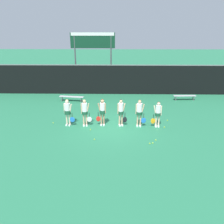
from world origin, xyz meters
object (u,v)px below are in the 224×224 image
(tennis_ball_7, at_px, (95,139))
(player_0, at_px, (68,110))
(tennis_ball_8, at_px, (90,130))
(bench_far, at_px, (185,96))
(tennis_ball_6, at_px, (153,143))
(player_4, at_px, (139,111))
(tennis_ball_4, at_px, (150,143))
(bench_courtside, at_px, (72,97))
(player_2, at_px, (102,110))
(player_1, at_px, (85,111))
(tennis_ball_1, at_px, (53,123))
(tennis_ball_2, at_px, (156,140))
(player_5, at_px, (158,112))
(tennis_ball_3, at_px, (72,121))
(scoreboard, at_px, (93,45))
(tennis_ball_0, at_px, (164,127))
(tennis_ball_5, at_px, (167,120))
(player_3, at_px, (121,111))

(tennis_ball_7, bearing_deg, player_0, 133.09)
(tennis_ball_8, bearing_deg, bench_far, 40.50)
(tennis_ball_6, bearing_deg, player_4, 102.88)
(tennis_ball_7, bearing_deg, tennis_ball_4, -8.02)
(bench_courtside, xyz_separation_m, player_2, (3.02, -5.18, 0.65))
(player_1, relative_size, tennis_ball_1, 26.07)
(bench_courtside, distance_m, tennis_ball_2, 9.51)
(player_0, relative_size, player_5, 1.05)
(player_2, distance_m, player_4, 2.35)
(tennis_ball_2, height_order, tennis_ball_3, same)
(scoreboard, distance_m, tennis_ball_8, 10.79)
(bench_courtside, height_order, tennis_ball_0, bench_courtside)
(bench_courtside, bearing_deg, tennis_ball_8, -60.87)
(player_2, height_order, tennis_ball_3, player_2)
(scoreboard, xyz_separation_m, bench_far, (8.38, -3.26, -4.13))
(tennis_ball_4, relative_size, tennis_ball_7, 1.03)
(player_0, height_order, tennis_ball_8, player_0)
(tennis_ball_2, bearing_deg, tennis_ball_7, 179.83)
(tennis_ball_1, distance_m, tennis_ball_7, 3.77)
(tennis_ball_2, xyz_separation_m, tennis_ball_6, (-0.23, -0.36, 0.00))
(player_2, bearing_deg, bench_far, 42.29)
(tennis_ball_3, xyz_separation_m, tennis_ball_4, (4.84, -3.05, 0.00))
(tennis_ball_2, relative_size, tennis_ball_6, 0.94)
(tennis_ball_0, bearing_deg, player_2, 175.38)
(tennis_ball_0, bearing_deg, bench_far, 63.59)
(tennis_ball_4, height_order, tennis_ball_8, same)
(bench_courtside, height_order, player_2, player_2)
(tennis_ball_1, relative_size, tennis_ball_8, 1.00)
(tennis_ball_4, bearing_deg, tennis_ball_3, 147.77)
(player_1, relative_size, tennis_ball_7, 27.15)
(player_2, bearing_deg, tennis_ball_3, 168.55)
(tennis_ball_3, bearing_deg, player_1, -32.51)
(player_1, bearing_deg, tennis_ball_1, 164.93)
(player_5, distance_m, tennis_ball_3, 5.74)
(player_4, bearing_deg, player_1, -175.54)
(player_1, xyz_separation_m, tennis_ball_0, (5.04, -0.20, -1.01))
(player_1, height_order, tennis_ball_3, player_1)
(bench_courtside, relative_size, tennis_ball_5, 31.46)
(bench_courtside, xyz_separation_m, player_4, (5.36, -5.30, 0.65))
(player_5, distance_m, tennis_ball_0, 1.05)
(player_0, xyz_separation_m, tennis_ball_5, (6.58, 0.89, -1.01))
(tennis_ball_4, relative_size, tennis_ball_5, 0.96)
(player_0, relative_size, player_4, 0.99)
(tennis_ball_5, xyz_separation_m, tennis_ball_7, (-4.70, -2.90, -0.00))
(bench_far, height_order, tennis_ball_0, bench_far)
(player_0, distance_m, tennis_ball_3, 1.18)
(player_5, bearing_deg, player_0, -175.30)
(tennis_ball_2, bearing_deg, tennis_ball_1, 159.94)
(player_3, relative_size, tennis_ball_5, 25.44)
(tennis_ball_1, bearing_deg, tennis_ball_7, -38.03)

